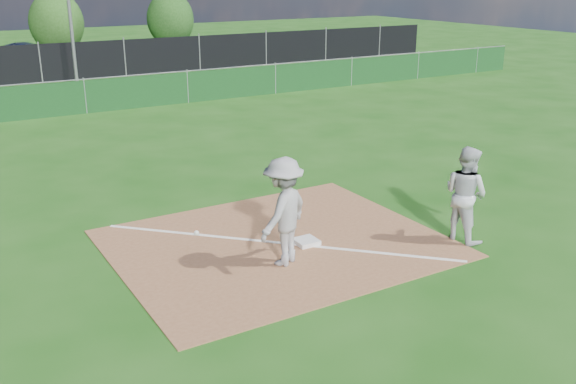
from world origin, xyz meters
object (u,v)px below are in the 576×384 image
object	(u,v)px
play_at_first	(284,212)
runner	(465,194)
first_base	(306,242)
tree_right	(170,19)
tree_mid	(56,23)
car_mid	(29,56)
car_right	(121,53)

from	to	relation	value
play_at_first	runner	distance (m)	3.61
first_base	runner	world-z (taller)	runner
tree_right	tree_mid	bearing A→B (deg)	-176.73
car_mid	play_at_first	bearing A→B (deg)	-168.75
runner	tree_mid	xyz separation A→B (m)	(-0.11, 34.06, 1.07)
tree_right	first_base	bearing A→B (deg)	-107.04
play_at_first	runner	size ratio (longest dim) A/B	1.36
car_right	runner	bearing A→B (deg)	151.61
runner	tree_right	xyz separation A→B (m)	(7.45, 34.50, 1.00)
car_right	tree_right	size ratio (longest dim) A/B	1.32
car_mid	car_right	world-z (taller)	car_right
play_at_first	car_right	distance (m)	27.01
play_at_first	car_right	size ratio (longest dim) A/B	0.51
tree_mid	car_right	bearing A→B (deg)	-74.86
first_base	tree_mid	world-z (taller)	tree_mid
car_mid	tree_mid	xyz separation A→B (m)	(2.66, 5.23, 1.31)
first_base	runner	xyz separation A→B (m)	(2.73, -1.32, 0.86)
runner	tree_right	size ratio (longest dim) A/B	0.49
car_mid	car_right	distance (m)	4.74
play_at_first	tree_mid	size ratio (longest dim) A/B	0.65
first_base	play_at_first	distance (m)	1.31
play_at_first	tree_right	world-z (taller)	tree_right
tree_mid	car_mid	bearing A→B (deg)	-116.99
first_base	play_at_first	world-z (taller)	play_at_first
first_base	car_mid	distance (m)	27.52
first_base	tree_right	bearing A→B (deg)	72.96
first_base	car_right	size ratio (longest dim) A/B	0.08
runner	tree_mid	size ratio (longest dim) A/B	0.48
car_mid	tree_right	xyz separation A→B (m)	(10.22, 5.66, 1.24)
car_mid	tree_mid	distance (m)	6.02
runner	car_mid	size ratio (longest dim) A/B	0.45
runner	car_right	bearing A→B (deg)	-9.14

